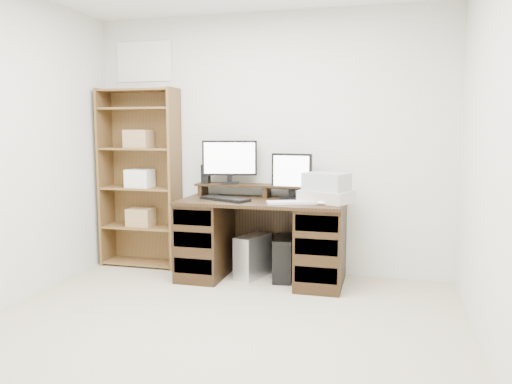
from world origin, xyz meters
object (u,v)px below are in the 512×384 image
at_px(monitor_wide, 230,160).
at_px(printer, 326,196).
at_px(monitor_small, 292,174).
at_px(tower_black, 283,258).
at_px(tower_silver, 253,256).
at_px(desk, 262,239).
at_px(bookshelf, 141,176).

distance_m(monitor_wide, printer, 1.02).
height_order(monitor_small, printer, monitor_small).
bearing_deg(tower_black, tower_silver, 173.71).
bearing_deg(printer, tower_black, -165.33).
xyz_separation_m(desk, printer, (0.59, 0.01, 0.41)).
relative_size(monitor_wide, printer, 1.22).
height_order(printer, tower_silver, printer).
height_order(desk, tower_silver, desk).
xyz_separation_m(tower_black, bookshelf, (-1.52, 0.15, 0.72)).
bearing_deg(monitor_small, monitor_wide, -175.39).
relative_size(monitor_small, printer, 0.99).
bearing_deg(monitor_wide, printer, -25.17).
distance_m(monitor_small, tower_silver, 0.86).
height_order(desk, bookshelf, bookshelf).
bearing_deg(desk, tower_silver, 149.92).
bearing_deg(monitor_wide, tower_silver, -41.27).
height_order(monitor_wide, printer, monitor_wide).
bearing_deg(bookshelf, monitor_small, -2.18).
bearing_deg(printer, desk, -156.89).
bearing_deg(tower_black, monitor_small, 53.30).
height_order(tower_black, bookshelf, bookshelf).
height_order(monitor_wide, monitor_small, monitor_wide).
bearing_deg(monitor_wide, monitor_small, -18.12).
relative_size(printer, tower_black, 1.02).
bearing_deg(desk, tower_black, 17.59).
xyz_separation_m(tower_silver, bookshelf, (-1.22, 0.15, 0.72)).
bearing_deg(desk, monitor_wide, 151.96).
bearing_deg(tower_silver, tower_black, 19.03).
bearing_deg(bookshelf, desk, -9.13).
relative_size(printer, tower_silver, 1.06).
bearing_deg(tower_silver, monitor_wide, 171.46).
xyz_separation_m(desk, monitor_small, (0.25, 0.15, 0.59)).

